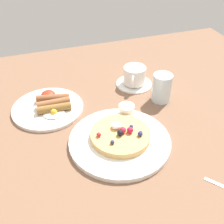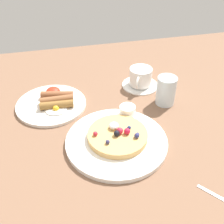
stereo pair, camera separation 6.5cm
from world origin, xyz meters
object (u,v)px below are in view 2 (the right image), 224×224
breakfast_plate (51,105)px  coffee_saucer (140,85)px  pancake_plate (116,141)px  water_glass (166,91)px  syrup_ramekin (127,111)px  coffee_cup (141,76)px

breakfast_plate → coffee_saucer: size_ratio=1.75×
pancake_plate → water_glass: bearing=36.9°
syrup_ramekin → coffee_saucer: size_ratio=0.37×
water_glass → coffee_cup: bearing=112.3°
syrup_ramekin → coffee_saucer: syrup_ramekin is taller
breakfast_plate → water_glass: 37.34cm
pancake_plate → coffee_cup: (15.31, 26.71, 3.33)cm
pancake_plate → water_glass: (20.08, 15.07, 4.05)cm
coffee_cup → water_glass: water_glass is taller
coffee_cup → syrup_ramekin: bearing=-119.5°
coffee_saucer → water_glass: 13.39cm
water_glass → syrup_ramekin: bearing=-160.3°
breakfast_plate → coffee_saucer: breakfast_plate is taller
coffee_saucer → coffee_cup: 3.57cm
water_glass → coffee_saucer: bearing=111.7°
water_glass → breakfast_plate: bearing=169.6°
coffee_cup → water_glass: bearing=-67.7°
breakfast_plate → coffee_saucer: (31.81, 5.12, -0.07)cm
pancake_plate → coffee_cup: coffee_cup is taller
syrup_ramekin → coffee_cup: size_ratio=0.47×
breakfast_plate → coffee_cup: coffee_cup is taller
pancake_plate → coffee_saucer: 30.95cm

